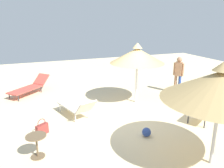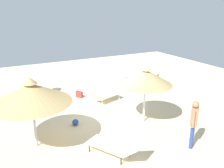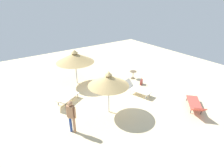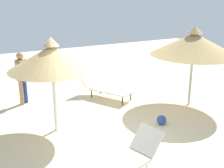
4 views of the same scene
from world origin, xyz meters
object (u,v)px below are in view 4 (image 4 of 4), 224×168
object	(u,v)px
lounge_chair_center	(105,87)
beach_ball	(162,120)
lounge_chair_near_left	(126,160)
parasol_umbrella_edge	(194,44)
parasol_umbrella_far_left	(52,58)
person_standing_front	(22,75)

from	to	relation	value
lounge_chair_center	beach_ball	size ratio (longest dim) A/B	7.45
lounge_chair_near_left	beach_ball	size ratio (longest dim) A/B	7.10
parasol_umbrella_edge	parasol_umbrella_far_left	bearing A→B (deg)	177.55
lounge_chair_near_left	lounge_chair_center	bearing A→B (deg)	69.11
parasol_umbrella_edge	person_standing_front	world-z (taller)	parasol_umbrella_edge
parasol_umbrella_edge	lounge_chair_center	size ratio (longest dim) A/B	1.33
lounge_chair_center	person_standing_front	size ratio (longest dim) A/B	1.17
parasol_umbrella_far_left	parasol_umbrella_edge	bearing A→B (deg)	-2.45
parasol_umbrella_far_left	lounge_chair_near_left	bearing A→B (deg)	-77.24
parasol_umbrella_edge	beach_ball	distance (m)	2.66
parasol_umbrella_edge	lounge_chair_near_left	distance (m)	4.82
parasol_umbrella_far_left	person_standing_front	bearing A→B (deg)	98.88
parasol_umbrella_edge	parasol_umbrella_far_left	size ratio (longest dim) A/B	1.07
beach_ball	parasol_umbrella_edge	bearing A→B (deg)	25.74
parasol_umbrella_edge	beach_ball	xyz separation A→B (m)	(-1.72, -0.83, -1.86)
parasol_umbrella_edge	beach_ball	bearing A→B (deg)	-154.26
lounge_chair_center	person_standing_front	world-z (taller)	person_standing_front
parasol_umbrella_edge	lounge_chair_near_left	world-z (taller)	parasol_umbrella_edge
person_standing_front	beach_ball	size ratio (longest dim) A/B	6.39
parasol_umbrella_far_left	person_standing_front	distance (m)	2.59
parasol_umbrella_far_left	lounge_chair_center	distance (m)	3.21
parasol_umbrella_edge	person_standing_front	bearing A→B (deg)	151.95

